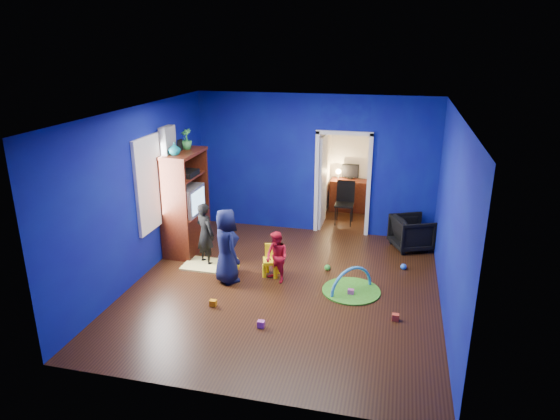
% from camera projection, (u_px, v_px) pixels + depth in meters
% --- Properties ---
extents(floor, '(5.00, 5.50, 0.01)m').
position_uv_depth(floor, '(284.00, 288.00, 8.30)').
color(floor, black).
rests_on(floor, ground).
extents(ceiling, '(5.00, 5.50, 0.01)m').
position_uv_depth(ceiling, '(285.00, 112.00, 7.36)').
color(ceiling, white).
rests_on(ceiling, wall_back).
extents(wall_back, '(5.00, 0.02, 2.90)m').
position_uv_depth(wall_back, '(314.00, 165.00, 10.36)').
color(wall_back, '#0C0A77').
rests_on(wall_back, floor).
extents(wall_front, '(5.00, 0.02, 2.90)m').
position_uv_depth(wall_front, '(226.00, 284.00, 5.30)').
color(wall_front, '#0C0A77').
rests_on(wall_front, floor).
extents(wall_left, '(0.02, 5.50, 2.90)m').
position_uv_depth(wall_left, '(140.00, 194.00, 8.39)').
color(wall_left, '#0C0A77').
rests_on(wall_left, floor).
extents(wall_right, '(0.02, 5.50, 2.90)m').
position_uv_depth(wall_right, '(451.00, 218.00, 7.27)').
color(wall_right, '#0C0A77').
rests_on(wall_right, floor).
extents(alcove, '(1.00, 1.75, 2.50)m').
position_uv_depth(alcove, '(347.00, 166.00, 11.10)').
color(alcove, silver).
rests_on(alcove, floor).
extents(armchair, '(0.95, 0.94, 0.66)m').
position_uv_depth(armchair, '(412.00, 233.00, 9.76)').
color(armchair, black).
rests_on(armchair, floor).
extents(child_black, '(0.51, 0.46, 1.16)m').
position_uv_depth(child_black, '(205.00, 234.00, 9.02)').
color(child_black, black).
rests_on(child_black, floor).
extents(child_navy, '(0.72, 0.74, 1.28)m').
position_uv_depth(child_navy, '(226.00, 246.00, 8.34)').
color(child_navy, '#0E1534').
rests_on(child_navy, floor).
extents(toddler_red, '(0.55, 0.52, 0.89)m').
position_uv_depth(toddler_red, '(277.00, 257.00, 8.38)').
color(toddler_red, red).
rests_on(toddler_red, floor).
extents(vase, '(0.26, 0.26, 0.23)m').
position_uv_depth(vase, '(174.00, 149.00, 8.86)').
color(vase, '#0C5B66').
rests_on(vase, tv_armoire).
extents(potted_plant, '(0.27, 0.27, 0.38)m').
position_uv_depth(potted_plant, '(186.00, 139.00, 9.31)').
color(potted_plant, '#30853A').
rests_on(potted_plant, tv_armoire).
extents(tv_armoire, '(0.58, 1.14, 1.96)m').
position_uv_depth(tv_armoire, '(185.00, 202.00, 9.49)').
color(tv_armoire, '#41120A').
rests_on(tv_armoire, floor).
extents(crt_tv, '(0.46, 0.70, 0.54)m').
position_uv_depth(crt_tv, '(187.00, 200.00, 9.47)').
color(crt_tv, silver).
rests_on(crt_tv, tv_armoire).
extents(yellow_blanket, '(0.75, 0.61, 0.03)m').
position_uv_depth(yellow_blanket, '(205.00, 265.00, 9.11)').
color(yellow_blanket, '#F2E07A').
rests_on(yellow_blanket, floor).
extents(hopper_ball, '(0.37, 0.37, 0.37)m').
position_uv_depth(hopper_ball, '(229.00, 264.00, 8.72)').
color(hopper_ball, yellow).
rests_on(hopper_ball, floor).
extents(kid_chair, '(0.35, 0.35, 0.50)m').
position_uv_depth(kid_chair, '(271.00, 262.00, 8.66)').
color(kid_chair, yellow).
rests_on(kid_chair, floor).
extents(play_mat, '(0.95, 0.95, 0.03)m').
position_uv_depth(play_mat, '(351.00, 291.00, 8.17)').
color(play_mat, green).
rests_on(play_mat, floor).
extents(toy_arch, '(0.63, 0.64, 0.85)m').
position_uv_depth(toy_arch, '(351.00, 290.00, 8.16)').
color(toy_arch, '#3F8CD8').
rests_on(toy_arch, floor).
extents(window_left, '(0.03, 0.95, 1.55)m').
position_uv_depth(window_left, '(150.00, 183.00, 8.67)').
color(window_left, white).
rests_on(window_left, wall_left).
extents(curtain, '(0.14, 0.42, 2.40)m').
position_uv_depth(curtain, '(171.00, 191.00, 9.25)').
color(curtain, slate).
rests_on(curtain, floor).
extents(doorway, '(1.16, 0.10, 2.10)m').
position_uv_depth(doorway, '(342.00, 185.00, 10.36)').
color(doorway, white).
rests_on(doorway, floor).
extents(study_desk, '(0.88, 0.44, 0.75)m').
position_uv_depth(study_desk, '(349.00, 195.00, 11.96)').
color(study_desk, '#3D140A').
rests_on(study_desk, floor).
extents(desk_monitor, '(0.40, 0.05, 0.32)m').
position_uv_depth(desk_monitor, '(350.00, 171.00, 11.89)').
color(desk_monitor, black).
rests_on(desk_monitor, study_desk).
extents(desk_lamp, '(0.14, 0.14, 0.14)m').
position_uv_depth(desk_lamp, '(338.00, 171.00, 11.90)').
color(desk_lamp, '#FFD88C').
rests_on(desk_lamp, study_desk).
extents(folding_chair, '(0.40, 0.40, 0.92)m').
position_uv_depth(folding_chair, '(344.00, 204.00, 11.05)').
color(folding_chair, black).
rests_on(folding_chair, floor).
extents(book_shelf, '(0.88, 0.24, 0.04)m').
position_uv_depth(book_shelf, '(352.00, 126.00, 11.53)').
color(book_shelf, white).
rests_on(book_shelf, study_desk).
extents(toy_0, '(0.10, 0.08, 0.10)m').
position_uv_depth(toy_0, '(395.00, 317.00, 7.32)').
color(toy_0, '#EA4427').
rests_on(toy_0, floor).
extents(toy_1, '(0.11, 0.11, 0.11)m').
position_uv_depth(toy_1, '(404.00, 267.00, 8.94)').
color(toy_1, blue).
rests_on(toy_1, floor).
extents(toy_2, '(0.10, 0.08, 0.10)m').
position_uv_depth(toy_2, '(213.00, 303.00, 7.71)').
color(toy_2, orange).
rests_on(toy_2, floor).
extents(toy_3, '(0.11, 0.11, 0.11)m').
position_uv_depth(toy_3, '(327.00, 267.00, 8.91)').
color(toy_3, green).
rests_on(toy_3, floor).
extents(toy_4, '(0.10, 0.08, 0.10)m').
position_uv_depth(toy_4, '(351.00, 292.00, 8.04)').
color(toy_4, '#E054A5').
rests_on(toy_4, floor).
extents(toy_5, '(0.10, 0.08, 0.10)m').
position_uv_depth(toy_5, '(261.00, 324.00, 7.14)').
color(toy_5, '#D24EAF').
rests_on(toy_5, floor).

